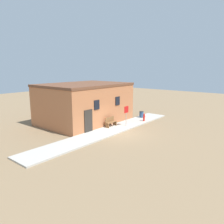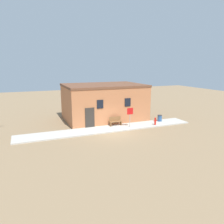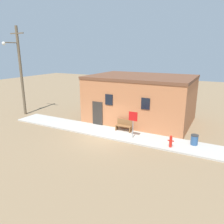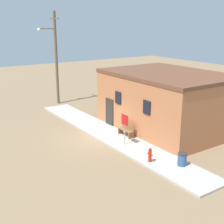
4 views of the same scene
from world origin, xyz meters
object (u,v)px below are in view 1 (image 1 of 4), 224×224
object	(u,v)px
bench	(111,122)
fire_hydrant	(144,117)
stop_sign	(126,112)
trash_bin	(141,114)

from	to	relation	value
bench	fire_hydrant	bearing A→B (deg)	-18.84
fire_hydrant	stop_sign	bearing A→B (deg)	173.19
fire_hydrant	stop_sign	distance (m)	3.11
fire_hydrant	bench	size ratio (longest dim) A/B	0.64
fire_hydrant	trash_bin	distance (m)	1.80
trash_bin	bench	bearing A→B (deg)	177.45
bench	stop_sign	bearing A→B (deg)	-41.22
bench	trash_bin	bearing A→B (deg)	-2.55
bench	trash_bin	world-z (taller)	bench
bench	trash_bin	size ratio (longest dim) A/B	1.80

